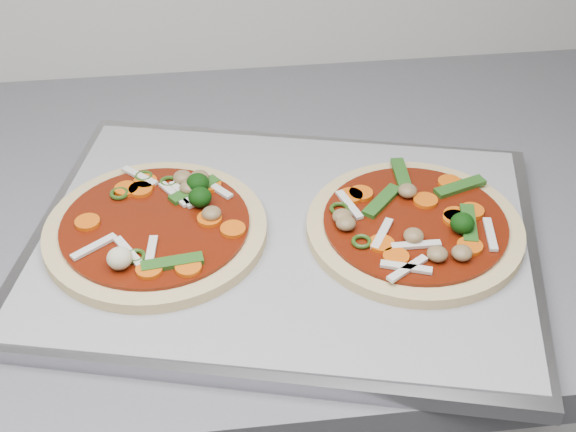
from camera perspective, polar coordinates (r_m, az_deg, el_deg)
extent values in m
cube|color=silver|center=(1.32, 18.38, -13.81)|extent=(3.60, 0.60, 0.86)
cube|color=#98979D|center=(0.81, -0.28, -1.85)|extent=(0.58, 0.49, 0.02)
cube|color=#A5A4AA|center=(0.81, -0.28, -1.35)|extent=(0.55, 0.46, 0.00)
cylinder|color=tan|center=(0.81, -9.38, -1.03)|extent=(0.29, 0.29, 0.01)
cylinder|color=#5F1708|center=(0.81, -9.44, -0.59)|extent=(0.25, 0.25, 0.00)
torus|color=#264512|center=(0.85, -8.48, 2.40)|extent=(0.03, 0.03, 0.00)
cube|color=#265E1C|center=(0.84, -6.65, 1.87)|extent=(0.06, 0.04, 0.00)
cylinder|color=#EE5500|center=(0.78, -3.94, -0.94)|extent=(0.03, 0.03, 0.00)
cube|color=silver|center=(0.77, -9.73, -2.62)|extent=(0.01, 0.05, 0.00)
cylinder|color=#EE5500|center=(0.75, -9.85, -3.77)|extent=(0.03, 0.03, 0.00)
torus|color=#264512|center=(0.77, -10.79, -2.83)|extent=(0.03, 0.03, 0.00)
cylinder|color=#EE5500|center=(0.86, -10.10, 2.41)|extent=(0.03, 0.03, 0.00)
ellipsoid|color=beige|center=(0.75, -11.89, -2.95)|extent=(0.03, 0.03, 0.02)
torus|color=#264512|center=(0.85, -11.91, 1.58)|extent=(0.03, 0.03, 0.00)
ellipsoid|color=olive|center=(0.85, -6.32, 2.78)|extent=(0.03, 0.03, 0.01)
ellipsoid|color=#0E330C|center=(0.83, -6.44, 2.34)|extent=(0.03, 0.03, 0.02)
cube|color=silver|center=(0.84, -5.22, 2.05)|extent=(0.04, 0.04, 0.00)
ellipsoid|color=olive|center=(0.85, -7.52, 2.75)|extent=(0.03, 0.03, 0.01)
torus|color=#264512|center=(0.87, -10.22, 2.77)|extent=(0.03, 0.03, 0.00)
cylinder|color=#EE5500|center=(0.85, -11.43, 1.90)|extent=(0.03, 0.03, 0.00)
cylinder|color=#EE5500|center=(0.80, -5.60, -0.19)|extent=(0.03, 0.03, 0.00)
torus|color=#264512|center=(0.84, -6.06, 2.15)|extent=(0.02, 0.02, 0.00)
cylinder|color=#EE5500|center=(0.82, -14.07, -0.43)|extent=(0.03, 0.03, 0.00)
ellipsoid|color=olive|center=(0.80, -5.46, 0.18)|extent=(0.02, 0.02, 0.01)
cube|color=#265E1C|center=(0.75, -8.24, -3.30)|extent=(0.06, 0.02, 0.00)
cube|color=silver|center=(0.87, -10.50, 2.81)|extent=(0.04, 0.04, 0.00)
cylinder|color=#EE5500|center=(0.83, -6.69, 1.28)|extent=(0.03, 0.03, 0.00)
cube|color=silver|center=(0.83, -8.10, 1.54)|extent=(0.03, 0.04, 0.00)
cube|color=silver|center=(0.77, -11.28, -2.50)|extent=(0.03, 0.05, 0.00)
cylinder|color=#EE5500|center=(0.85, -10.44, 1.86)|extent=(0.03, 0.03, 0.00)
cube|color=silver|center=(0.83, -7.54, 1.53)|extent=(0.03, 0.05, 0.00)
ellipsoid|color=olive|center=(0.84, -7.05, 2.04)|extent=(0.02, 0.02, 0.01)
ellipsoid|color=olive|center=(0.76, -11.88, -3.20)|extent=(0.02, 0.02, 0.01)
ellipsoid|color=#0E330C|center=(0.82, -6.28, 1.34)|extent=(0.03, 0.03, 0.02)
cylinder|color=#EE5500|center=(0.75, -7.11, -3.64)|extent=(0.04, 0.04, 0.00)
cube|color=silver|center=(0.78, -13.63, -2.14)|extent=(0.04, 0.03, 0.00)
cylinder|color=#EE5500|center=(0.84, -5.59, 2.23)|extent=(0.03, 0.03, 0.00)
cylinder|color=tan|center=(0.81, 8.98, -0.88)|extent=(0.29, 0.29, 0.01)
cylinder|color=#5F1708|center=(0.81, 9.04, -0.45)|extent=(0.25, 0.25, 0.00)
cube|color=#265E1C|center=(0.86, 12.14, 2.07)|extent=(0.06, 0.03, 0.00)
cylinder|color=#EE5500|center=(0.83, 4.49, 1.44)|extent=(0.03, 0.03, 0.00)
cylinder|color=#EE5500|center=(0.82, 11.84, 0.05)|extent=(0.03, 0.03, 0.00)
cylinder|color=#EE5500|center=(0.77, 6.67, -1.97)|extent=(0.04, 0.04, 0.00)
cylinder|color=#EE5500|center=(0.86, 11.42, 2.35)|extent=(0.03, 0.03, 0.00)
cylinder|color=#EE5500|center=(0.83, 5.21, 1.61)|extent=(0.03, 0.03, 0.00)
ellipsoid|color=olive|center=(0.79, 4.14, -0.51)|extent=(0.02, 0.02, 0.01)
cube|color=silver|center=(0.75, 8.41, -3.63)|extent=(0.05, 0.02, 0.00)
cylinder|color=#EE5500|center=(0.81, 11.80, -0.18)|extent=(0.03, 0.03, 0.00)
cylinder|color=#EE5500|center=(0.78, 12.80, -2.11)|extent=(0.03, 0.03, 0.00)
ellipsoid|color=olive|center=(0.78, 8.92, -1.39)|extent=(0.02, 0.02, 0.01)
cube|color=silver|center=(0.82, 4.38, 0.81)|extent=(0.02, 0.05, 0.00)
ellipsoid|color=#0E330C|center=(0.80, 12.29, -0.51)|extent=(0.03, 0.03, 0.02)
cube|color=#265E1C|center=(0.86, 8.07, 2.90)|extent=(0.02, 0.06, 0.00)
torus|color=#264512|center=(0.81, 3.68, 0.52)|extent=(0.03, 0.03, 0.00)
cube|color=silver|center=(0.77, 9.09, -2.04)|extent=(0.05, 0.01, 0.00)
cube|color=silver|center=(0.78, 6.71, -1.27)|extent=(0.03, 0.05, 0.00)
ellipsoid|color=olive|center=(0.79, 3.89, -0.03)|extent=(0.03, 0.03, 0.01)
ellipsoid|color=olive|center=(0.76, 10.58, -2.66)|extent=(0.02, 0.02, 0.01)
ellipsoid|color=olive|center=(0.83, 8.50, 1.79)|extent=(0.02, 0.02, 0.01)
cylinder|color=#EE5500|center=(0.83, 12.93, 0.35)|extent=(0.03, 0.03, 0.00)
cylinder|color=#EE5500|center=(0.76, 7.69, -2.90)|extent=(0.03, 0.03, 0.00)
cylinder|color=#EE5500|center=(0.83, 9.75, 1.09)|extent=(0.04, 0.04, 0.00)
cube|color=silver|center=(0.75, 8.50, -3.72)|extent=(0.04, 0.03, 0.00)
cube|color=silver|center=(0.80, 14.19, -1.27)|extent=(0.02, 0.05, 0.00)
cube|color=#265E1C|center=(0.82, 6.70, 1.07)|extent=(0.05, 0.05, 0.00)
torus|color=#264512|center=(0.77, 5.26, -1.82)|extent=(0.03, 0.03, 0.00)
cube|color=#265E1C|center=(0.81, 12.73, -0.54)|extent=(0.03, 0.06, 0.00)
ellipsoid|color=olive|center=(0.77, 12.26, -2.58)|extent=(0.03, 0.03, 0.01)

